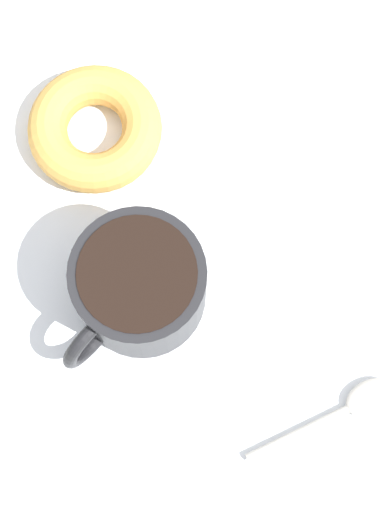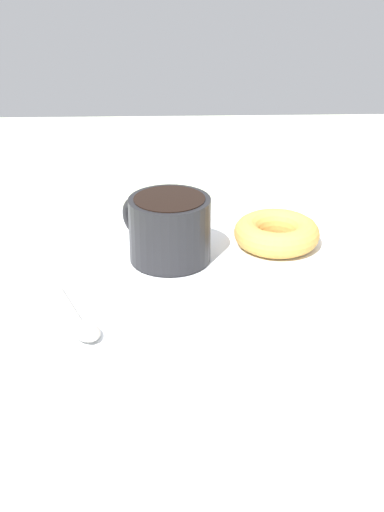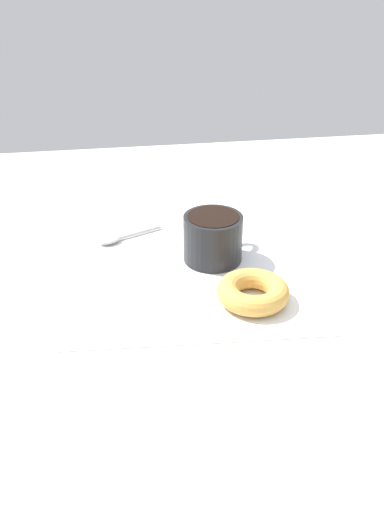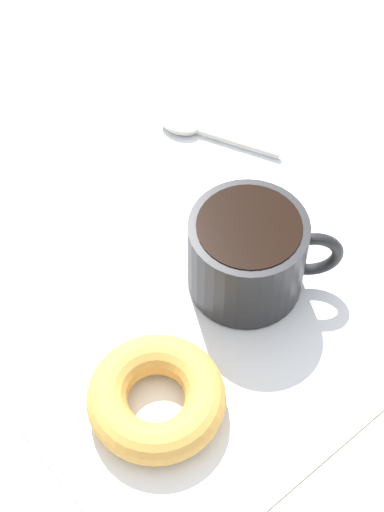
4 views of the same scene
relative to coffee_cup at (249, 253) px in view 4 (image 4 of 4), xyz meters
The scene contains 5 objects.
ground_plane 7.36cm from the coffee_cup, 99.22° to the right, with size 120.00×120.00×2.00cm, color beige.
napkin 5.81cm from the coffee_cup, 146.56° to the right, with size 35.48×35.48×0.30cm, color white.
coffee_cup is the anchor object (origin of this frame).
donut 12.82cm from the coffee_cup, 75.94° to the right, with size 9.73×9.73×2.89cm, color gold.
spoon 16.67cm from the coffee_cup, 150.59° to the left, with size 10.83×5.79×0.90cm.
Camera 4 is at (24.47, -23.18, 55.70)cm, focal length 60.00 mm.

